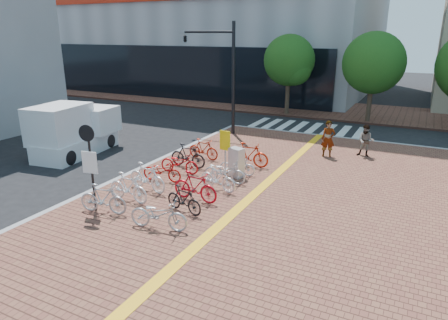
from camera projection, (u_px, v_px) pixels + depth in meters
The scene contains 29 objects.
ground at pixel (192, 201), 15.33m from camera, with size 120.00×120.00×0.00m, color black.
sidewalk at pixel (192, 294), 9.77m from camera, with size 14.00×34.00×0.15m, color brown.
tactile_strip at pixel (158, 281), 10.17m from camera, with size 0.40×34.00×0.01m, color #FCAF16.
kerb_west at pixel (4, 233), 12.76m from camera, with size 0.25×34.00×0.15m, color gray.
kerb_north at pixel (337, 138), 24.22m from camera, with size 14.00×0.25×0.15m, color gray.
far_sidewalk at pixel (323, 109), 33.16m from camera, with size 70.00×8.00×0.15m, color brown.
crosswalk at pixel (305, 128), 27.01m from camera, with size 7.50×4.00×0.01m.
street_trees at pixel (390, 65), 26.75m from camera, with size 16.20×4.60×6.35m.
bike_0 at pixel (103, 199), 13.83m from camera, with size 0.51×1.79×1.08m, color #B1B1B6.
bike_1 at pixel (128, 187), 14.81m from camera, with size 0.52×1.83×1.10m, color white.
bike_2 at pixel (147, 177), 15.78m from camera, with size 0.54×1.91×1.15m, color white.
bike_3 at pixel (162, 171), 16.87m from camera, with size 0.60×1.73×0.91m, color #9E100B.
bike_4 at pixel (179, 163), 17.84m from camera, with size 0.64×1.84×0.96m, color #BA0D12.
bike_5 at pixel (188, 156), 18.62m from camera, with size 0.52×1.85×1.11m, color black.
bike_6 at pixel (203, 149), 19.81m from camera, with size 0.48×1.68×1.01m, color #A31E0B.
bike_7 at pixel (159, 214), 12.71m from camera, with size 0.68×1.96×1.03m, color #ABABB0.
bike_8 at pixel (184, 199), 13.91m from camera, with size 0.45×1.61×0.96m, color black.
bike_9 at pixel (195, 187), 14.85m from camera, with size 0.53×1.88×1.13m, color red.
bike_10 at pixel (218, 178), 15.84m from camera, with size 0.48×1.71×1.03m, color white.
bike_11 at pixel (225, 172), 16.69m from camera, with size 0.64×1.84×0.97m, color #B8B7BC.
bike_12 at pixel (237, 166), 17.61m from camera, with size 0.57×1.62×0.85m, color silver.
bike_13 at pixel (249, 155), 18.67m from camera, with size 0.54×1.91×1.15m, color #B4220C.
pedestrian_a at pixel (328, 139), 20.09m from camera, with size 0.67×0.44×1.84m, color gray.
pedestrian_b at pixel (366, 141), 20.15m from camera, with size 0.79×0.62×1.63m, color #4D5462.
utility_box at pixel (236, 163), 17.30m from camera, with size 0.60×0.44×1.31m, color silver.
yellow_sign at pixel (225, 144), 17.39m from camera, with size 0.54×0.17×1.99m.
notice_sign at pixel (90, 158), 13.59m from camera, with size 0.57×0.18×3.12m.
traffic_light_pole at pixel (211, 57), 24.29m from camera, with size 3.58×1.38×6.68m.
box_truck at pixel (74, 131), 20.84m from camera, with size 2.64×4.93×2.72m.
Camera 1 is at (7.44, -12.05, 6.19)m, focal length 32.00 mm.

